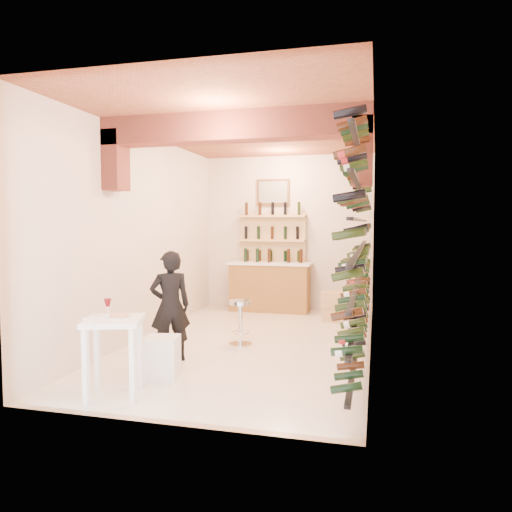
{
  "coord_description": "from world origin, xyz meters",
  "views": [
    {
      "loc": [
        1.8,
        -6.86,
        1.82
      ],
      "look_at": [
        0.0,
        0.3,
        1.3
      ],
      "focal_mm": 33.49,
      "sensor_mm": 36.0,
      "label": 1
    }
  ],
  "objects_px": {
    "back_counter": "(270,285)",
    "person": "(170,306)",
    "tasting_table": "(114,332)",
    "crate_lower": "(335,314)",
    "wine_rack": "(356,242)",
    "chrome_barstool": "(240,319)",
    "white_stool": "(162,357)"
  },
  "relations": [
    {
      "from": "person",
      "to": "crate_lower",
      "type": "bearing_deg",
      "value": -156.32
    },
    {
      "from": "tasting_table",
      "to": "white_stool",
      "type": "xyz_separation_m",
      "value": [
        0.21,
        0.68,
        -0.44
      ]
    },
    {
      "from": "back_counter",
      "to": "chrome_barstool",
      "type": "distance_m",
      "value": 2.81
    },
    {
      "from": "wine_rack",
      "to": "white_stool",
      "type": "xyz_separation_m",
      "value": [
        -2.14,
        -1.8,
        -1.31
      ]
    },
    {
      "from": "wine_rack",
      "to": "crate_lower",
      "type": "bearing_deg",
      "value": 102.83
    },
    {
      "from": "white_stool",
      "to": "tasting_table",
      "type": "bearing_deg",
      "value": -107.45
    },
    {
      "from": "back_counter",
      "to": "chrome_barstool",
      "type": "height_order",
      "value": "back_counter"
    },
    {
      "from": "wine_rack",
      "to": "person",
      "type": "xyz_separation_m",
      "value": [
        -2.33,
        -1.13,
        -0.82
      ]
    },
    {
      "from": "tasting_table",
      "to": "crate_lower",
      "type": "bearing_deg",
      "value": 47.94
    },
    {
      "from": "chrome_barstool",
      "to": "wine_rack",
      "type": "bearing_deg",
      "value": 5.29
    },
    {
      "from": "wine_rack",
      "to": "tasting_table",
      "type": "distance_m",
      "value": 3.53
    },
    {
      "from": "tasting_table",
      "to": "wine_rack",
      "type": "bearing_deg",
      "value": 27.85
    },
    {
      "from": "person",
      "to": "crate_lower",
      "type": "distance_m",
      "value": 3.65
    },
    {
      "from": "tasting_table",
      "to": "crate_lower",
      "type": "distance_m",
      "value": 4.84
    },
    {
      "from": "tasting_table",
      "to": "crate_lower",
      "type": "xyz_separation_m",
      "value": [
        1.92,
        4.42,
        -0.55
      ]
    },
    {
      "from": "back_counter",
      "to": "tasting_table",
      "type": "distance_m",
      "value": 5.16
    },
    {
      "from": "chrome_barstool",
      "to": "crate_lower",
      "type": "xyz_separation_m",
      "value": [
        1.21,
        2.09,
        -0.26
      ]
    },
    {
      "from": "chrome_barstool",
      "to": "crate_lower",
      "type": "relative_size",
      "value": 1.53
    },
    {
      "from": "wine_rack",
      "to": "back_counter",
      "type": "distance_m",
      "value": 3.38
    },
    {
      "from": "white_stool",
      "to": "chrome_barstool",
      "type": "bearing_deg",
      "value": 73.51
    },
    {
      "from": "wine_rack",
      "to": "chrome_barstool",
      "type": "relative_size",
      "value": 8.48
    },
    {
      "from": "back_counter",
      "to": "person",
      "type": "xyz_separation_m",
      "value": [
        -0.5,
        -3.78,
        0.19
      ]
    },
    {
      "from": "person",
      "to": "crate_lower",
      "type": "height_order",
      "value": "person"
    },
    {
      "from": "tasting_table",
      "to": "crate_lower",
      "type": "relative_size",
      "value": 2.28
    },
    {
      "from": "back_counter",
      "to": "crate_lower",
      "type": "bearing_deg",
      "value": -27.12
    },
    {
      "from": "wine_rack",
      "to": "crate_lower",
      "type": "xyz_separation_m",
      "value": [
        -0.44,
        1.94,
        -1.42
      ]
    },
    {
      "from": "tasting_table",
      "to": "person",
      "type": "bearing_deg",
      "value": 70.28
    },
    {
      "from": "back_counter",
      "to": "white_stool",
      "type": "bearing_deg",
      "value": -94.02
    },
    {
      "from": "tasting_table",
      "to": "white_stool",
      "type": "relative_size",
      "value": 2.08
    },
    {
      "from": "white_stool",
      "to": "person",
      "type": "relative_size",
      "value": 0.33
    },
    {
      "from": "tasting_table",
      "to": "chrome_barstool",
      "type": "relative_size",
      "value": 1.49
    },
    {
      "from": "wine_rack",
      "to": "chrome_barstool",
      "type": "xyz_separation_m",
      "value": [
        -1.66,
        -0.15,
        -1.16
      ]
    }
  ]
}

